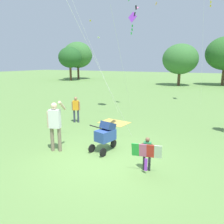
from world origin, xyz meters
name	(u,v)px	position (x,y,z in m)	size (l,w,h in m)	color
ground_plane	(104,160)	(0.00, 0.00, 0.00)	(120.00, 120.00, 0.00)	#668E47
treeline_distant	(171,56)	(-3.83, 25.42, 3.76)	(31.89, 7.57, 6.35)	brown
child_with_butterfly_kite	(147,151)	(1.36, -0.06, 0.58)	(0.80, 0.42, 0.96)	#232328
person_adult_flyer	(55,122)	(-1.80, -0.11, 1.00)	(0.54, 0.61, 1.73)	#7F705B
stroller	(106,134)	(-0.31, 0.65, 0.61)	(0.69, 1.12, 1.03)	black
kite_blue_high	(131,23)	(-2.32, 7.52, 5.21)	(0.82, 3.93, 5.93)	purple
person_red_shirt	(76,107)	(-3.35, 3.11, 0.76)	(0.38, 0.27, 1.28)	#33384C
picnic_blanket	(114,123)	(-1.64, 3.90, 0.01)	(1.39, 1.01, 0.02)	gold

